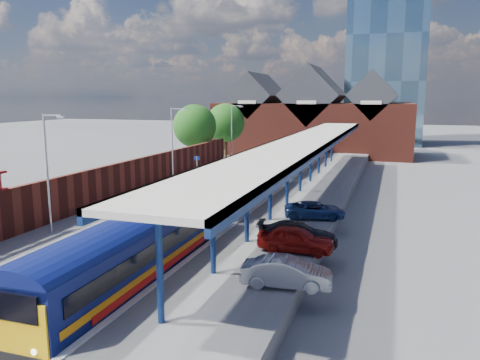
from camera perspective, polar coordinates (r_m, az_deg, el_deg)
The scene contains 23 objects.
ground at distance 48.31m, azimuth 3.10°, elevation -0.58°, with size 240.00×240.00×0.00m, color #5B5B5E.
ballast_bed at distance 38.95m, azimuth -0.83°, elevation -3.11°, with size 6.00×76.00×0.06m, color #473D33.
rails at distance 38.93m, azimuth -0.83°, elevation -2.98°, with size 4.51×76.00×0.14m.
left_platform at distance 40.96m, azimuth -8.11°, elevation -1.88°, with size 5.00×76.00×1.00m, color #565659.
right_platform at distance 37.34m, azimuth 7.90°, elevation -3.04°, with size 6.00×76.00×1.00m, color #565659.
coping_left at distance 39.87m, azimuth -5.11°, elevation -1.38°, with size 0.30×76.00×0.05m, color silver.
coping_right at distance 37.83m, azimuth 3.68°, elevation -1.98°, with size 0.30×76.00×0.05m, color silver.
yellow_line at distance 40.11m, azimuth -5.89°, elevation -1.35°, with size 0.14×76.00×0.01m, color yellow.
train at distance 45.23m, azimuth 4.11°, elevation 1.41°, with size 2.97×65.93×3.45m.
canopy at distance 38.57m, azimuth 7.86°, elevation 4.53°, with size 4.50×52.00×4.48m.
lamp_post_b at distance 29.12m, azimuth -22.28°, elevation 1.60°, with size 1.48×0.18×7.00m.
lamp_post_c at distance 42.44m, azimuth -8.10°, elevation 4.67°, with size 1.48×0.18×7.00m.
lamp_post_d at distance 57.16m, azimuth -0.89°, elevation 6.13°, with size 1.48×0.18×7.00m.
platform_sign at distance 43.93m, azimuth -5.27°, elevation 1.88°, with size 0.55×0.08×2.50m.
brick_wall at distance 36.45m, azimuth -16.40°, elevation -0.54°, with size 0.35×50.00×3.86m.
station_building at distance 74.93m, azimuth 8.89°, elevation 7.29°, with size 30.00×12.12×13.78m.
glass_tower at distance 96.49m, azimuth 17.57°, elevation 16.32°, with size 14.20×14.20×40.30m.
tree_near at distance 56.66m, azimuth -5.44°, elevation 6.41°, with size 5.20×5.20×8.10m.
tree_far at distance 63.69m, azimuth -1.67°, elevation 6.85°, with size 5.20×5.20×8.10m.
parked_car_red at distance 24.52m, azimuth 6.84°, elevation -7.15°, with size 1.58×3.93×1.34m, color maroon.
parked_car_silver at distance 20.13m, azimuth 5.70°, elevation -11.16°, with size 1.33×3.80×1.25m, color #9E9EA2.
parked_car_dark at distance 25.54m, azimuth 7.01°, elevation -6.55°, with size 1.76×4.32×1.25m, color black.
parked_car_blue at distance 31.30m, azimuth 9.11°, elevation -3.63°, with size 1.85×4.01×1.11m, color navy.
Camera 1 is at (12.56, -15.79, 8.88)m, focal length 35.00 mm.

